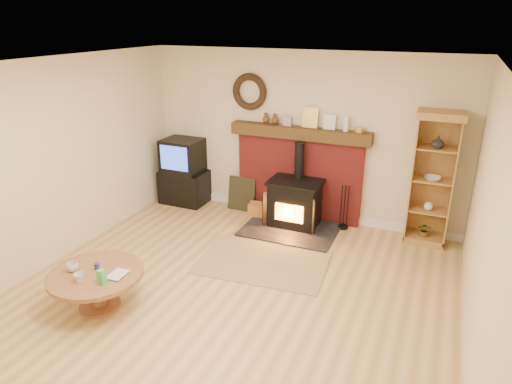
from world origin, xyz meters
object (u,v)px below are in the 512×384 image
at_px(tv_unit, 184,173).
at_px(curio_cabinet, 433,179).
at_px(wood_stove, 294,205).
at_px(coffee_table, 96,279).

relative_size(tv_unit, curio_cabinet, 0.59).
bearing_deg(curio_cabinet, wood_stove, -171.61).
relative_size(wood_stove, curio_cabinet, 0.74).
height_order(wood_stove, curio_cabinet, curio_cabinet).
distance_m(wood_stove, tv_unit, 2.09).
distance_m(wood_stove, curio_cabinet, 2.01).
xyz_separation_m(wood_stove, tv_unit, (-2.07, 0.19, 0.18)).
height_order(curio_cabinet, coffee_table, curio_cabinet).
bearing_deg(wood_stove, curio_cabinet, 8.39).
height_order(tv_unit, curio_cabinet, curio_cabinet).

